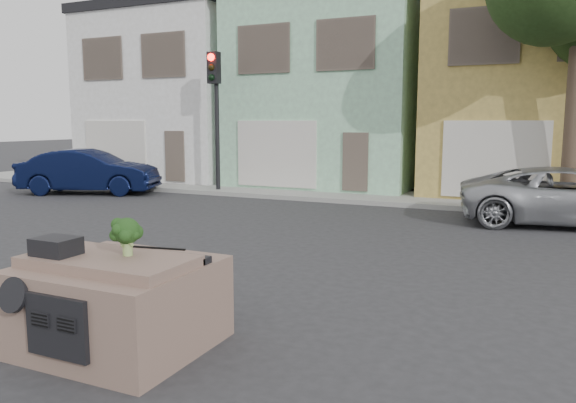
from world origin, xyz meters
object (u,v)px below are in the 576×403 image
Objects in this scene: traffic_signal at (216,123)px; navy_sedan at (90,194)px; silver_pickup at (567,225)px; broccoli at (127,236)px.

navy_sedan is at bearing -155.22° from traffic_signal.
traffic_signal is at bearing 72.63° from silver_pickup.
traffic_signal is (-11.49, 1.65, 2.55)m from silver_pickup.
traffic_signal is (4.22, 1.95, 2.55)m from navy_sedan.
navy_sedan reaches higher than silver_pickup.
broccoli is (10.90, -10.58, 1.34)m from navy_sedan.
broccoli is at bearing -156.01° from navy_sedan.
navy_sedan is at bearing 135.84° from broccoli.
traffic_signal reaches higher than navy_sedan.
broccoli reaches higher than navy_sedan.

